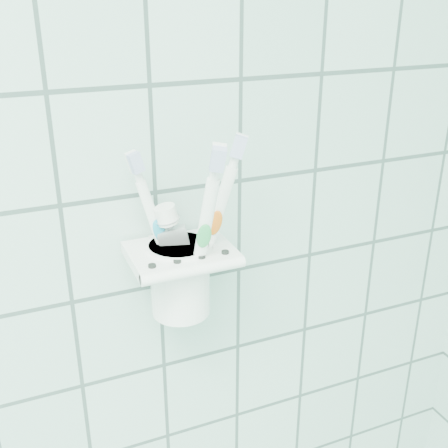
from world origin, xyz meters
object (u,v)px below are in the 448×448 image
holder_bracket (180,254)px  toothpaste_tube (190,246)px  cup (180,275)px  toothbrush_pink (179,225)px  toothbrush_blue (189,220)px  toothbrush_orange (188,223)px

holder_bracket → toothpaste_tube: (0.01, 0.01, 0.01)m
cup → toothbrush_pink: (0.00, 0.01, 0.06)m
holder_bracket → toothbrush_pink: bearing=73.8°
toothbrush_pink → toothbrush_blue: toothbrush_blue is taller
holder_bracket → cup: same height
holder_bracket → toothbrush_blue: bearing=18.6°
cup → toothbrush_pink: 0.06m
toothbrush_pink → toothbrush_orange: toothbrush_orange is taller
cup → toothbrush_orange: toothbrush_orange is taller
toothbrush_pink → holder_bracket: bearing=-118.2°
holder_bracket → toothbrush_orange: 0.04m
toothbrush_pink → toothbrush_blue: bearing=-52.6°
cup → toothbrush_orange: size_ratio=0.41×
holder_bracket → toothbrush_pink: toothbrush_pink is taller
toothbrush_blue → toothbrush_orange: toothbrush_orange is taller
toothbrush_orange → toothbrush_blue: bearing=87.7°
toothpaste_tube → cup: bearing=-153.0°
toothbrush_pink → toothpaste_tube: size_ratio=1.45×
toothbrush_orange → toothpaste_tube: size_ratio=1.61×
holder_bracket → toothbrush_blue: 0.04m
cup → toothbrush_orange: 0.07m
cup → toothpaste_tube: toothpaste_tube is taller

